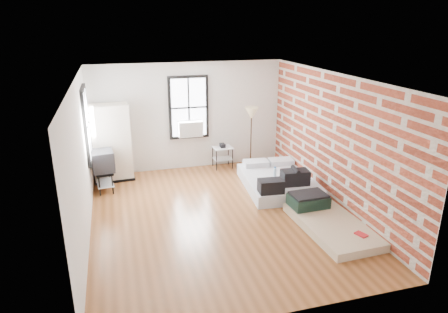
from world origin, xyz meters
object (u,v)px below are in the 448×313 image
object	(u,v)px
side_table	(223,151)
wardrobe	(111,143)
mattress_main	(278,181)
floor_lamp	(251,116)
tv_stand	(103,162)
mattress_bare	(326,219)

from	to	relation	value
side_table	wardrobe	bearing A→B (deg)	-178.59
mattress_main	wardrobe	world-z (taller)	wardrobe
wardrobe	mattress_main	bearing A→B (deg)	-27.60
wardrobe	floor_lamp	world-z (taller)	wardrobe
tv_stand	wardrobe	bearing A→B (deg)	66.33
wardrobe	tv_stand	xyz separation A→B (m)	(-0.21, -0.66, -0.25)
mattress_bare	floor_lamp	distance (m)	3.81
wardrobe	tv_stand	bearing A→B (deg)	-111.93
side_table	floor_lamp	size ratio (longest dim) A/B	0.41
mattress_main	floor_lamp	bearing A→B (deg)	99.56
mattress_main	mattress_bare	xyz separation A→B (m)	(0.18, -1.95, -0.05)
wardrobe	mattress_bare	bearing A→B (deg)	-46.42
mattress_bare	side_table	xyz separation A→B (m)	(-1.08, 3.65, 0.32)
mattress_bare	wardrobe	bearing A→B (deg)	135.42
floor_lamp	wardrobe	bearing A→B (deg)	-180.00
mattress_main	side_table	world-z (taller)	side_table
mattress_bare	tv_stand	xyz separation A→B (m)	(-4.13, 2.92, 0.56)
side_table	tv_stand	distance (m)	3.15
mattress_main	tv_stand	world-z (taller)	tv_stand
floor_lamp	mattress_main	bearing A→B (deg)	-85.58
floor_lamp	tv_stand	xyz separation A→B (m)	(-3.83, -0.66, -0.70)
mattress_main	side_table	xyz separation A→B (m)	(-0.90, 1.71, 0.27)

